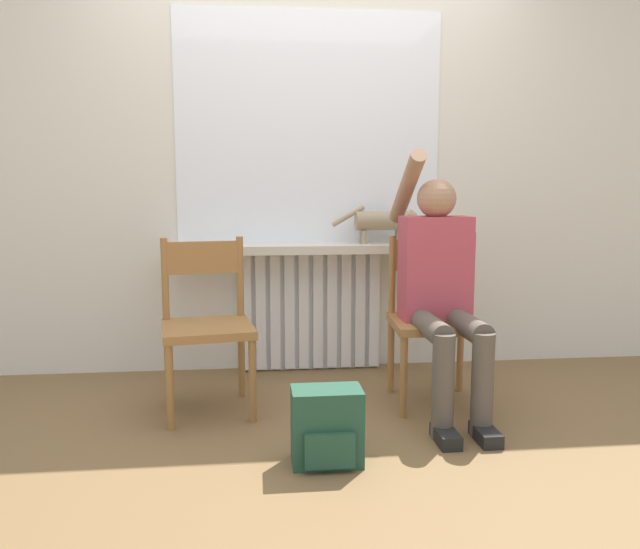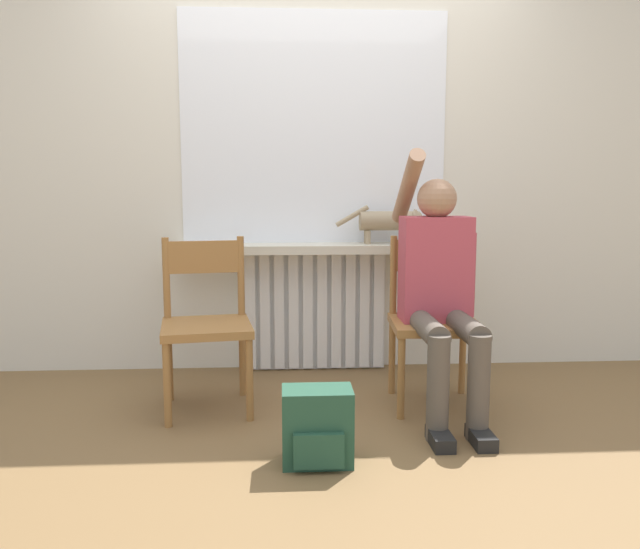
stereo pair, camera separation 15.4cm
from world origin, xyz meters
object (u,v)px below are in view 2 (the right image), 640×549
at_px(person, 440,285).
at_px(cat, 388,221).
at_px(chair_right, 433,318).
at_px(chair_left, 206,321).
at_px(backpack, 317,427).

height_order(person, cat, person).
bearing_deg(person, chair_right, 88.83).
relative_size(person, cat, 2.50).
bearing_deg(chair_right, person, -87.75).
bearing_deg(chair_left, person, -14.92).
xyz_separation_m(cat, backpack, (-0.49, -1.27, -0.76)).
height_order(chair_right, backpack, chair_right).
xyz_separation_m(chair_right, backpack, (-0.63, -0.69, -0.29)).
relative_size(cat, backpack, 1.67).
relative_size(chair_left, person, 0.66).
distance_m(chair_left, person, 1.17).
bearing_deg(chair_left, backpack, -61.58).
distance_m(chair_left, backpack, 0.91).
distance_m(chair_right, backpack, 0.98).
distance_m(chair_right, cat, 0.76).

